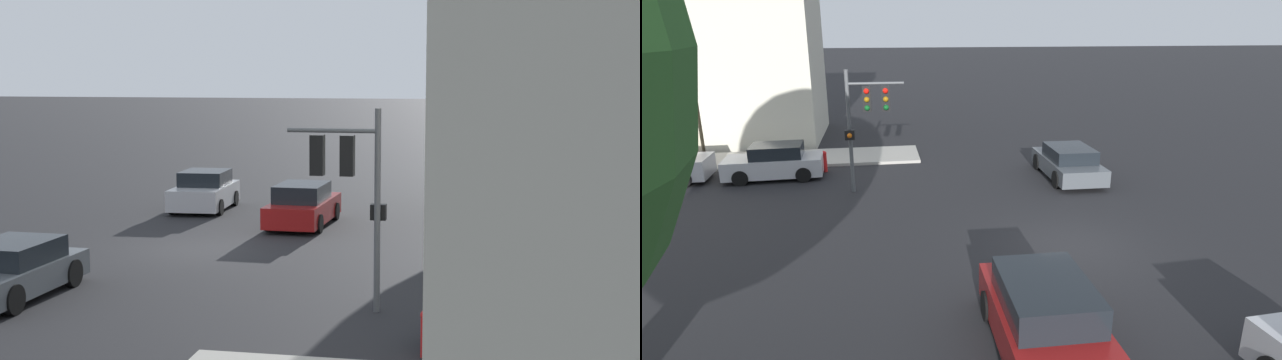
{
  "view_description": "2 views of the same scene",
  "coord_description": "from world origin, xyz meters",
  "views": [
    {
      "loc": [
        25.35,
        8.79,
        5.35
      ],
      "look_at": [
        0.59,
        3.97,
        2.27
      ],
      "focal_mm": 50.0,
      "sensor_mm": 36.0,
      "label": 1
    },
    {
      "loc": [
        -12.41,
        5.26,
        5.97
      ],
      "look_at": [
        1.29,
        2.94,
        1.72
      ],
      "focal_mm": 28.0,
      "sensor_mm": 36.0,
      "label": 2
    }
  ],
  "objects": [
    {
      "name": "traffic_signal",
      "position": [
        5.99,
        5.66,
        3.1
      ],
      "size": [
        0.56,
        2.21,
        4.55
      ],
      "rotation": [
        0.0,
        0.0,
        3.13
      ],
      "color": "#515456",
      "rests_on": "ground_plane"
    },
    {
      "name": "parked_car_1",
      "position": [
        8.52,
        14.14,
        0.75
      ],
      "size": [
        2.01,
        4.17,
        1.59
      ],
      "rotation": [
        0.0,
        0.0,
        1.59
      ],
      "color": "#B7B7BC",
      "rests_on": "ground_plane"
    },
    {
      "name": "crossing_car_1",
      "position": [
        6.43,
        -2.36,
        0.65
      ],
      "size": [
        4.37,
        2.09,
        1.34
      ],
      "rotation": [
        0.0,
        0.0,
        -0.03
      ],
      "color": "#4C5156",
      "rests_on": "ground_plane"
    },
    {
      "name": "crossing_car_0",
      "position": [
        -4.64,
        2.34,
        0.7
      ],
      "size": [
        4.47,
        2.03,
        1.49
      ],
      "rotation": [
        0.0,
        0.0,
        3.11
      ],
      "color": "maroon",
      "rests_on": "ground_plane"
    },
    {
      "name": "ground_plane",
      "position": [
        0.0,
        0.0,
        0.0
      ],
      "size": [
        300.0,
        300.0,
        0.0
      ],
      "primitive_type": "plane",
      "color": "black"
    },
    {
      "name": "parked_car_0",
      "position": [
        8.4,
        9.54,
        0.67
      ],
      "size": [
        1.97,
        3.92,
        1.42
      ],
      "rotation": [
        0.0,
        0.0,
        1.61
      ],
      "color": "#B7B7BC",
      "rests_on": "ground_plane"
    },
    {
      "name": "fire_hydrant",
      "position": [
        9.04,
        7.64,
        0.49
      ],
      "size": [
        0.22,
        0.22,
        0.92
      ],
      "color": "red",
      "rests_on": "ground_plane"
    },
    {
      "name": "rowhouse_backdrop",
      "position": [
        16.68,
        16.61,
        5.99
      ],
      "size": [
        7.74,
        16.69,
        12.08
      ],
      "color": "beige",
      "rests_on": "ground_plane"
    }
  ]
}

